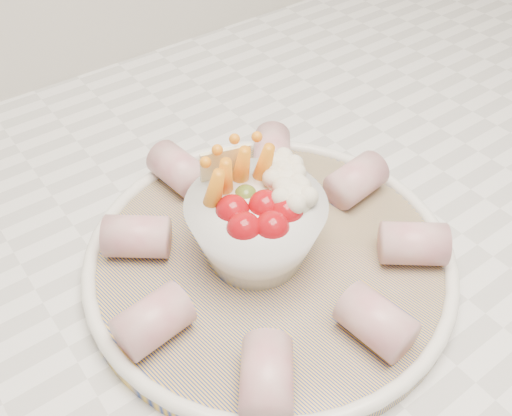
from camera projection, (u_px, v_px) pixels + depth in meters
serving_platter at (270, 257)px, 0.49m from camera, size 0.35×0.35×0.02m
veggie_bowl at (257, 221)px, 0.46m from camera, size 0.11×0.11×0.10m
cured_meat_rolls at (269, 240)px, 0.47m from camera, size 0.29×0.29×0.04m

